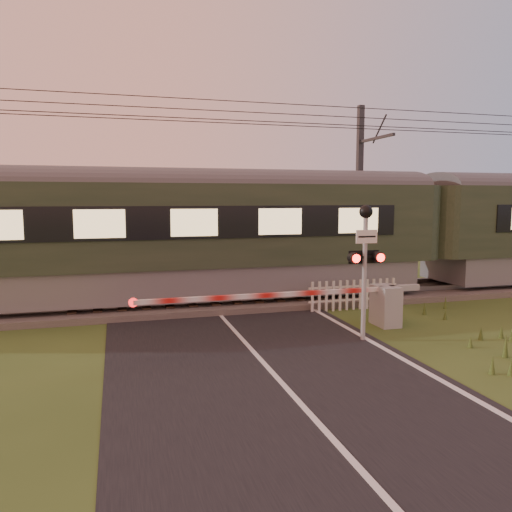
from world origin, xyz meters
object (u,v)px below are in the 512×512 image
object	(u,v)px
boom_gate	(371,304)
crossing_signal	(365,248)
catenary_mast	(360,192)
picket_fence	(354,295)
train	(421,229)

from	to	relation	value
boom_gate	crossing_signal	world-z (taller)	crossing_signal
boom_gate	catenary_mast	xyz separation A→B (m)	(2.72, 5.98, 2.88)
picket_fence	catenary_mast	size ratio (longest dim) A/B	0.42
picket_fence	boom_gate	bearing A→B (deg)	-103.58
train	picket_fence	world-z (taller)	train
catenary_mast	boom_gate	bearing A→B (deg)	-114.44
train	picket_fence	size ratio (longest dim) A/B	14.57
boom_gate	catenary_mast	size ratio (longest dim) A/B	1.09
train	picket_fence	bearing A→B (deg)	-151.10
crossing_signal	catenary_mast	world-z (taller)	catenary_mast
boom_gate	crossing_signal	size ratio (longest dim) A/B	2.36
train	catenary_mast	size ratio (longest dim) A/B	6.12
crossing_signal	picket_fence	xyz separation A→B (m)	(1.24, 2.94, -1.67)
train	picket_fence	distance (m)	4.28
boom_gate	catenary_mast	bearing A→B (deg)	65.56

